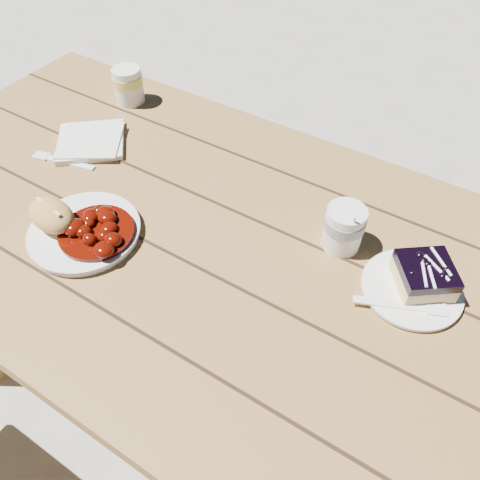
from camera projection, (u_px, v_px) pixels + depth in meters
The scene contains 12 objects.
ground at pixel (281, 433), 1.39m from camera, with size 60.00×60.00×0.00m, color #A5A195.
picnic_table at pixel (300, 329), 0.96m from camera, with size 2.00×1.55×0.75m.
main_plate at pixel (85, 233), 0.90m from camera, with size 0.21×0.21×0.02m, color white.
goulash_stew at pixel (95, 227), 0.87m from camera, with size 0.14×0.14×0.04m, color #540B03, non-canonical shape.
bread_roll at pixel (52, 215), 0.89m from camera, with size 0.11×0.07×0.05m, color tan.
dessert_plate at pixel (411, 289), 0.82m from camera, with size 0.17×0.17×0.01m, color white.
blueberry_cake at pixel (425, 275), 0.80m from camera, with size 0.13×0.13×0.05m.
fork_dessert at pixel (391, 304), 0.79m from camera, with size 0.03×0.16×0.01m, color white, non-canonical shape.
coffee_cup at pixel (344, 228), 0.86m from camera, with size 0.07×0.07×0.09m, color white.
napkin_stack at pixel (91, 142), 1.10m from camera, with size 0.15×0.15×0.01m, color white.
fork_table at pixel (70, 163), 1.06m from camera, with size 0.03×0.16×0.01m, color white, non-canonical shape.
second_cup at pixel (129, 86), 1.20m from camera, with size 0.07×0.07×0.09m, color white.
Camera 1 is at (0.16, -0.49, 1.42)m, focal length 35.00 mm.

